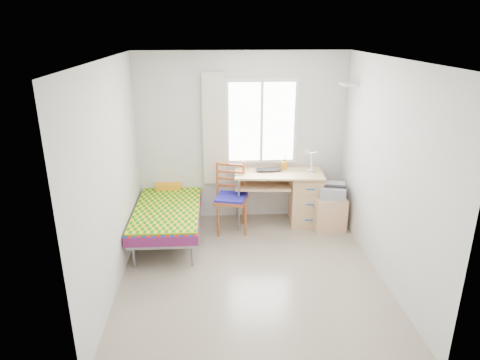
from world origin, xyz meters
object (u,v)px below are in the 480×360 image
object	(u,v)px
desk	(301,195)
cabinet	(328,213)
chair	(231,193)
printer	(332,190)
bed	(169,207)

from	to	relation	value
desk	cabinet	distance (m)	0.49
desk	chair	size ratio (longest dim) A/B	1.33
printer	chair	bearing A→B (deg)	-168.73
chair	bed	bearing A→B (deg)	-159.34
bed	chair	distance (m)	0.95
bed	cabinet	bearing A→B (deg)	0.51
bed	chair	world-z (taller)	chair
chair	printer	xyz separation A→B (m)	(1.51, -0.05, 0.03)
cabinet	printer	size ratio (longest dim) A/B	1.02
cabinet	bed	bearing A→B (deg)	176.98
desk	cabinet	bearing A→B (deg)	-30.81
bed	desk	xyz separation A→B (m)	(2.02, 0.27, 0.03)
chair	cabinet	xyz separation A→B (m)	(1.46, -0.08, -0.32)
desk	chair	distance (m)	1.11
printer	desk	bearing A→B (deg)	164.69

